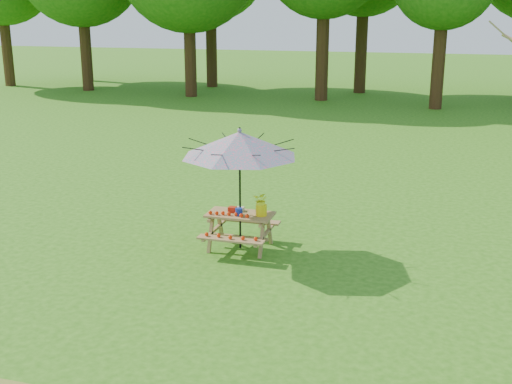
# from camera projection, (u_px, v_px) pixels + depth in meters

# --- Properties ---
(ground) EXTENTS (120.00, 120.00, 0.00)m
(ground) POSITION_uv_depth(u_px,v_px,m) (410.00, 345.00, 8.39)
(ground) COLOR #286413
(ground) RESTS_ON ground
(picnic_table) EXTENTS (1.20, 1.32, 0.67)m
(picnic_table) POSITION_uv_depth(u_px,v_px,m) (240.00, 231.00, 11.70)
(picnic_table) COLOR olive
(picnic_table) RESTS_ON ground
(patio_umbrella) EXTENTS (2.38, 2.38, 2.25)m
(patio_umbrella) POSITION_uv_depth(u_px,v_px,m) (240.00, 144.00, 11.26)
(patio_umbrella) COLOR black
(patio_umbrella) RESTS_ON ground
(produce_bins) EXTENTS (0.31, 0.39, 0.13)m
(produce_bins) POSITION_uv_depth(u_px,v_px,m) (237.00, 210.00, 11.61)
(produce_bins) COLOR red
(produce_bins) RESTS_ON picnic_table
(tomatoes_row) EXTENTS (0.77, 0.13, 0.07)m
(tomatoes_row) POSITION_uv_depth(u_px,v_px,m) (229.00, 214.00, 11.47)
(tomatoes_row) COLOR red
(tomatoes_row) RESTS_ON picnic_table
(flower_bucket) EXTENTS (0.29, 0.26, 0.44)m
(flower_bucket) POSITION_uv_depth(u_px,v_px,m) (261.00, 203.00, 11.44)
(flower_bucket) COLOR yellow
(flower_bucket) RESTS_ON picnic_table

